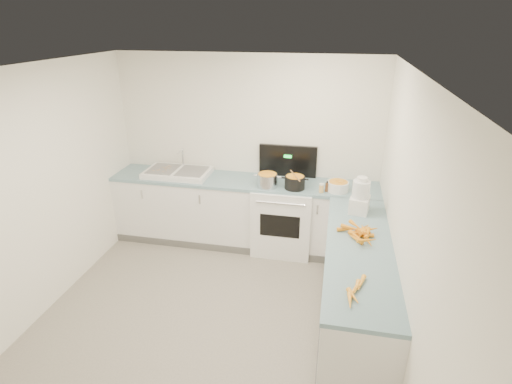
% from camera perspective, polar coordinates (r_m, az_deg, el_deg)
% --- Properties ---
extents(floor, '(3.50, 4.00, 0.00)m').
position_cam_1_polar(floor, '(4.32, -7.23, -18.48)').
color(floor, gray).
rests_on(floor, ground).
extents(ceiling, '(3.50, 4.00, 0.00)m').
position_cam_1_polar(ceiling, '(3.24, -9.55, 16.57)').
color(ceiling, white).
rests_on(ceiling, ground).
extents(wall_back, '(3.50, 0.00, 2.50)m').
position_cam_1_polar(wall_back, '(5.39, -1.20, 5.95)').
color(wall_back, white).
rests_on(wall_back, ground).
extents(wall_left, '(0.00, 4.00, 2.50)m').
position_cam_1_polar(wall_left, '(4.48, -29.84, -1.04)').
color(wall_left, white).
rests_on(wall_left, ground).
extents(wall_right, '(0.00, 4.00, 2.50)m').
position_cam_1_polar(wall_right, '(3.47, 20.30, -5.98)').
color(wall_right, white).
rests_on(wall_right, ground).
extents(counter_back, '(3.50, 0.62, 0.94)m').
position_cam_1_polar(counter_back, '(5.41, -1.83, -2.89)').
color(counter_back, white).
rests_on(counter_back, ground).
extents(counter_right, '(0.62, 2.20, 0.94)m').
position_cam_1_polar(counter_right, '(4.10, 13.99, -13.19)').
color(counter_right, white).
rests_on(counter_right, ground).
extents(stove, '(0.76, 0.65, 1.36)m').
position_cam_1_polar(stove, '(5.31, 3.93, -3.45)').
color(stove, white).
rests_on(stove, ground).
extents(sink, '(0.86, 0.52, 0.31)m').
position_cam_1_polar(sink, '(5.48, -11.11, 2.77)').
color(sink, white).
rests_on(sink, counter_back).
extents(steel_pot, '(0.34, 0.34, 0.19)m').
position_cam_1_polar(steel_pot, '(4.98, 1.63, 1.58)').
color(steel_pot, silver).
rests_on(steel_pot, stove).
extents(black_pot, '(0.26, 0.26, 0.18)m').
position_cam_1_polar(black_pot, '(4.95, 5.56, 1.27)').
color(black_pot, black).
rests_on(black_pot, stove).
extents(wooden_spoon, '(0.17, 0.35, 0.02)m').
position_cam_1_polar(wooden_spoon, '(4.92, 5.60, 2.35)').
color(wooden_spoon, '#AD7A47').
rests_on(wooden_spoon, black_pot).
extents(mixing_bowl, '(0.33, 0.33, 0.12)m').
position_cam_1_polar(mixing_bowl, '(4.96, 11.62, 0.81)').
color(mixing_bowl, white).
rests_on(mixing_bowl, counter_back).
extents(extract_bottle, '(0.04, 0.04, 0.11)m').
position_cam_1_polar(extract_bottle, '(4.92, 10.10, 0.68)').
color(extract_bottle, '#593319').
rests_on(extract_bottle, counter_back).
extents(spice_jar, '(0.06, 0.06, 0.10)m').
position_cam_1_polar(spice_jar, '(4.89, 9.32, 0.48)').
color(spice_jar, '#E5B266').
rests_on(spice_jar, counter_back).
extents(food_processor, '(0.24, 0.27, 0.40)m').
position_cam_1_polar(food_processor, '(4.43, 14.66, -0.73)').
color(food_processor, white).
rests_on(food_processor, counter_right).
extents(carrot_pile, '(0.40, 0.45, 0.09)m').
position_cam_1_polar(carrot_pile, '(4.00, 14.75, -5.66)').
color(carrot_pile, orange).
rests_on(carrot_pile, counter_right).
extents(peeled_carrots, '(0.16, 0.42, 0.04)m').
position_cam_1_polar(peeled_carrots, '(3.24, 13.99, -13.57)').
color(peeled_carrots, '#FFA126').
rests_on(peeled_carrots, counter_right).
extents(peelings, '(0.22, 0.27, 0.01)m').
position_cam_1_polar(peelings, '(5.55, -13.15, 3.32)').
color(peelings, tan).
rests_on(peelings, sink).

